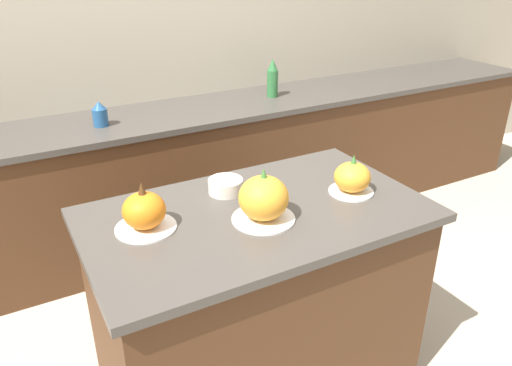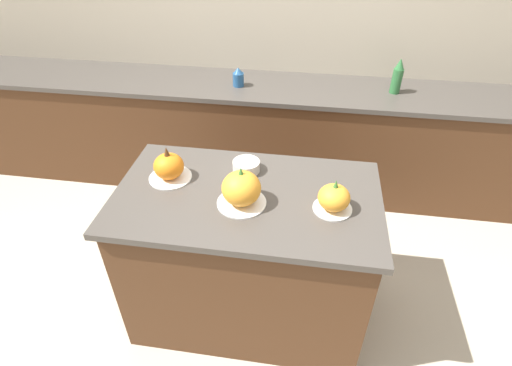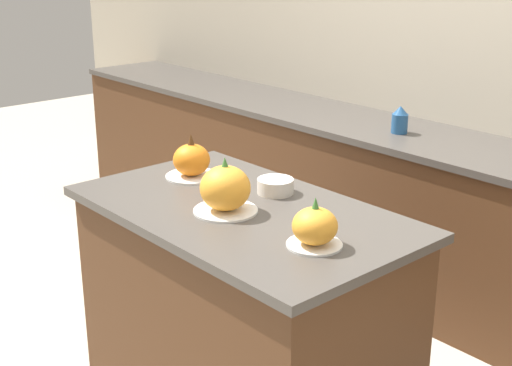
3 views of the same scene
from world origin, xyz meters
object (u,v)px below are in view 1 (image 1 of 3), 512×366
Objects in this scene: pumpkin_cake_left at (144,212)px; pumpkin_cake_right at (352,178)px; bottle_short at (100,114)px; mixing_bowl at (226,186)px; pumpkin_cake_center at (264,199)px; bottle_tall at (273,79)px.

pumpkin_cake_left reaches higher than pumpkin_cake_right.
pumpkin_cake_left is 1.22m from bottle_short.
pumpkin_cake_center is at bearing -84.86° from mixing_bowl.
bottle_tall reaches higher than bottle_short.
mixing_bowl is at bearing 18.21° from pumpkin_cake_left.
pumpkin_cake_left is 1.54× the size of mixing_bowl.
bottle_short is at bearing 117.54° from pumpkin_cake_right.
pumpkin_cake_center reaches higher than pumpkin_cake_right.
pumpkin_cake_right is 1.46m from bottle_tall.
bottle_tall is 1.79× the size of bottle_short.
bottle_tall is (0.87, 1.41, 0.04)m from pumpkin_cake_center.
pumpkin_cake_center is at bearing -176.96° from pumpkin_cake_right.
bottle_short is 1.12m from mixing_bowl.
pumpkin_cake_right is 0.51m from mixing_bowl.
pumpkin_cake_left is 0.40m from mixing_bowl.
mixing_bowl is (-0.02, 0.27, -0.05)m from pumpkin_cake_center.
bottle_tall reaches higher than mixing_bowl.
bottle_tall reaches higher than pumpkin_cake_right.
pumpkin_cake_right is 1.30× the size of bottle_short.
pumpkin_cake_left is at bearing -161.79° from mixing_bowl.
mixing_bowl is (-0.89, -1.14, -0.09)m from bottle_tall.
pumpkin_cake_center is 1.67× the size of bottle_short.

